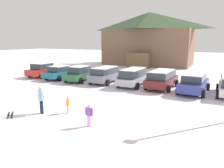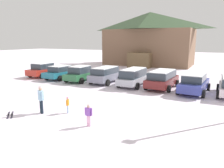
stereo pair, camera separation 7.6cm
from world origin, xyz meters
The scene contains 13 objects.
ground centered at (0.00, 0.00, 0.00)m, with size 160.00×160.00×0.00m, color white.
ski_lodge centered at (-4.70, 31.80, 4.63)m, with size 15.46×10.41×9.13m.
parked_red_sedan centered at (-11.72, 13.19, 0.84)m, with size 2.21×4.24×1.67m.
parked_teal_hatchback centered at (-8.83, 12.97, 0.78)m, with size 2.16×4.54×1.52m.
parked_green_coupe centered at (-6.00, 12.80, 0.83)m, with size 2.23×4.40×1.65m.
parked_grey_wagon centered at (-3.15, 13.18, 0.89)m, with size 2.18×4.29×1.64m.
parked_silver_wagon centered at (-0.01, 13.12, 0.90)m, with size 2.11×4.66×1.68m.
parked_maroon_van centered at (2.73, 13.30, 0.89)m, with size 2.41×4.68×1.65m.
parked_blue_hatchback centered at (5.54, 12.84, 0.82)m, with size 2.33×4.84×1.61m.
skier_child_in_purple_jacket centered at (1.80, 2.64, 0.66)m, with size 0.43×0.19×1.16m.
skier_child_in_orange_jacket centered at (-0.47, 3.79, 0.56)m, with size 0.23×0.34×0.99m.
skier_adult_in_blue_parka centered at (-1.85, 3.02, 0.94)m, with size 0.56×0.40×1.67m.
pair_of_skis centered at (-3.25, 1.90, 0.02)m, with size 1.16×1.10×0.08m.
Camera 1 is at (7.69, -6.19, 4.33)m, focal length 35.00 mm.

